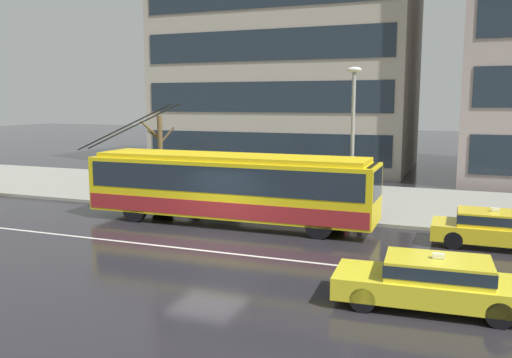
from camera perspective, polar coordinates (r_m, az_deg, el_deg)
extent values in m
plane|color=#242228|center=(19.79, -5.25, -6.58)|extent=(160.00, 160.00, 0.00)
cube|color=gray|center=(28.39, 3.28, -1.85)|extent=(80.00, 10.00, 0.14)
cube|color=silver|center=(18.76, -6.89, -7.43)|extent=(72.00, 0.14, 0.01)
cube|color=yellow|center=(22.19, -2.87, -0.83)|extent=(12.13, 2.61, 2.27)
cube|color=yellow|center=(22.03, -2.89, 2.34)|extent=(11.40, 2.35, 0.20)
cube|color=#1E2833|center=(22.12, -2.88, 0.33)|extent=(11.64, 2.64, 1.04)
cube|color=maroon|center=(22.31, -2.85, -2.67)|extent=(12.01, 2.64, 0.64)
cube|color=#1E2833|center=(20.48, 12.70, -0.51)|extent=(0.13, 2.23, 1.13)
cube|color=black|center=(20.43, 12.34, 1.12)|extent=(0.17, 1.93, 0.28)
cylinder|color=black|center=(24.59, -13.05, 5.41)|extent=(4.90, 0.09, 2.13)
cylinder|color=black|center=(24.01, -13.99, 5.32)|extent=(4.90, 0.09, 2.13)
cylinder|color=black|center=(22.16, 8.15, -3.63)|extent=(1.04, 0.31, 1.04)
cylinder|color=black|center=(20.04, 6.74, -4.88)|extent=(1.04, 0.31, 1.04)
cylinder|color=black|center=(25.10, -9.96, -2.27)|extent=(1.04, 0.31, 1.04)
cylinder|color=black|center=(23.24, -12.77, -3.19)|extent=(1.04, 0.31, 1.04)
cube|color=yellow|center=(14.15, 17.94, -10.93)|extent=(4.71, 2.06, 0.55)
cube|color=yellow|center=(13.99, 18.80, -8.97)|extent=(2.57, 1.68, 0.48)
cube|color=#1E2833|center=(13.98, 18.81, -8.88)|extent=(2.62, 1.71, 0.31)
cube|color=silver|center=(13.91, 18.86, -7.75)|extent=(0.29, 0.18, 0.12)
cylinder|color=black|center=(13.53, 11.29, -12.47)|extent=(0.63, 0.23, 0.62)
cylinder|color=black|center=(15.03, 12.01, -10.36)|extent=(0.63, 0.23, 0.62)
cylinder|color=black|center=(13.57, 24.50, -13.02)|extent=(0.63, 0.23, 0.62)
cylinder|color=black|center=(15.06, 23.82, -10.85)|extent=(0.63, 0.23, 0.62)
cube|color=yellow|center=(20.57, 24.49, -5.27)|extent=(4.51, 1.81, 0.55)
cube|color=yellow|center=(20.45, 24.07, -3.85)|extent=(2.44, 1.56, 0.48)
cube|color=#1E2833|center=(20.44, 24.08, -3.78)|extent=(2.48, 1.58, 0.31)
cube|color=silver|center=(20.39, 24.13, -2.99)|extent=(0.28, 0.16, 0.12)
cylinder|color=black|center=(21.35, 20.34, -5.11)|extent=(0.62, 0.20, 0.62)
cylinder|color=black|center=(19.79, 20.27, -6.14)|extent=(0.62, 0.20, 0.62)
cylinder|color=gray|center=(24.86, -1.38, -0.41)|extent=(0.08, 0.08, 2.33)
cylinder|color=gray|center=(26.44, -8.62, 0.02)|extent=(0.08, 0.08, 2.33)
cylinder|color=gray|center=(26.14, -0.22, 0.02)|extent=(0.08, 0.08, 2.33)
cylinder|color=gray|center=(27.64, -7.19, 0.41)|extent=(0.08, 0.08, 2.33)
cube|color=#99ADB2|center=(26.83, -3.80, 0.32)|extent=(3.42, 0.04, 1.86)
cube|color=#B2B2B7|center=(26.07, -4.47, 2.64)|extent=(3.90, 1.69, 0.08)
cube|color=brown|center=(26.64, -4.10, -1.40)|extent=(2.52, 0.36, 0.08)
cylinder|color=#1E3649|center=(26.17, -2.14, -1.62)|extent=(0.14, 0.14, 0.84)
cylinder|color=#1E3649|center=(26.31, -1.98, -1.57)|extent=(0.14, 0.14, 0.84)
cylinder|color=maroon|center=(26.12, -2.07, -0.01)|extent=(0.39, 0.39, 0.63)
sphere|color=tan|center=(26.06, -2.07, 0.91)|extent=(0.22, 0.22, 0.22)
cylinder|color=#494948|center=(25.13, 9.30, -2.21)|extent=(0.14, 0.14, 0.79)
cylinder|color=#494948|center=(25.10, 9.66, -2.23)|extent=(0.14, 0.14, 0.79)
cylinder|color=maroon|center=(25.00, 9.52, -0.61)|extent=(0.37, 0.37, 0.64)
sphere|color=tan|center=(24.94, 9.54, 0.36)|extent=(0.22, 0.22, 0.22)
cone|color=#2947A7|center=(24.92, 9.28, 1.02)|extent=(1.27, 1.27, 0.25)
cylinder|color=#333333|center=(24.99, 9.26, -0.14)|extent=(0.02, 0.02, 0.78)
cylinder|color=navy|center=(27.57, -6.68, -1.21)|extent=(0.14, 0.14, 0.80)
cylinder|color=navy|center=(27.46, -6.44, -1.24)|extent=(0.14, 0.14, 0.80)
cylinder|color=#2F2131|center=(27.41, -6.58, 0.19)|extent=(0.45, 0.45, 0.57)
sphere|color=#DF9083|center=(27.36, -6.60, 1.02)|extent=(0.24, 0.24, 0.24)
cone|color=#364CA0|center=(27.41, -6.78, 1.66)|extent=(1.30, 1.30, 0.32)
cylinder|color=#333333|center=(27.47, -6.76, 0.54)|extent=(0.02, 0.02, 0.76)
cylinder|color=black|center=(23.54, 10.93, -2.91)|extent=(0.14, 0.14, 0.83)
cylinder|color=black|center=(23.67, 11.16, -2.86)|extent=(0.14, 0.14, 0.83)
cylinder|color=#332130|center=(23.48, 11.09, -1.18)|extent=(0.48, 0.48, 0.60)
sphere|color=#B4868E|center=(23.42, 11.12, -0.17)|extent=(0.23, 0.23, 0.23)
cone|color=red|center=(23.47, 11.31, 0.57)|extent=(1.38, 1.38, 0.28)
cylinder|color=#333333|center=(23.55, 11.27, -0.70)|extent=(0.02, 0.02, 0.77)
cylinder|color=gray|center=(23.03, 10.22, 3.48)|extent=(0.16, 0.16, 6.09)
ellipsoid|color=silver|center=(22.99, 10.43, 11.37)|extent=(0.60, 0.32, 0.24)
cylinder|color=brown|center=(29.39, -10.14, 2.61)|extent=(0.28, 0.28, 4.16)
cylinder|color=brown|center=(29.33, -9.46, 4.60)|extent=(0.77, 0.57, 0.95)
cylinder|color=brown|center=(29.56, -11.19, 5.17)|extent=(1.21, 0.20, 0.97)
cylinder|color=brown|center=(29.60, -10.82, 4.62)|extent=(0.93, 0.29, 0.57)
cube|color=#A4998A|center=(42.82, 3.73, 13.03)|extent=(18.59, 12.47, 17.22)
cube|color=#1E2833|center=(36.89, 0.71, 3.37)|extent=(17.48, 0.06, 2.07)
cube|color=#1E2833|center=(36.75, 0.72, 8.72)|extent=(17.48, 0.06, 2.07)
cube|color=#1E2833|center=(36.94, 0.73, 14.07)|extent=(17.48, 0.06, 2.07)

